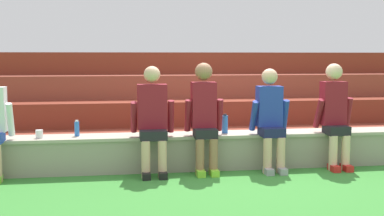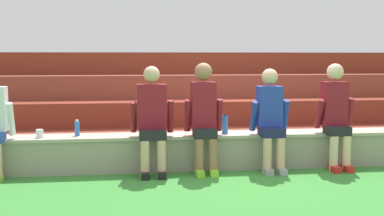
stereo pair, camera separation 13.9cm
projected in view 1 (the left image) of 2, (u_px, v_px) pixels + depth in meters
The scene contains 10 objects.
ground_plane at pixel (235, 171), 6.45m from camera, with size 80.00×80.00×0.00m, color #388433.
stone_seating_wall at pixel (232, 149), 6.65m from camera, with size 8.25×0.48×0.47m.
brick_bleachers at pixel (205, 108), 8.67m from camera, with size 10.49×2.55×1.56m.
person_left_of_center at pixel (153, 118), 6.20m from camera, with size 0.55×0.53×1.37m.
person_center at pixel (204, 114), 6.31m from camera, with size 0.50×0.51×1.41m.
person_right_of_center at pixel (271, 117), 6.42m from camera, with size 0.50×0.50×1.34m.
person_far_right at pixel (335, 113), 6.57m from camera, with size 0.50×0.50×1.40m.
water_bottle_mid_right at pixel (77, 129), 6.35m from camera, with size 0.06×0.06×0.21m.
water_bottle_mid_left at pixel (225, 124), 6.58m from camera, with size 0.08×0.08×0.26m.
plastic_cup_middle at pixel (39, 134), 6.19m from camera, with size 0.09×0.09×0.10m, color white.
Camera 1 is at (-1.50, -6.18, 1.50)m, focal length 46.01 mm.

